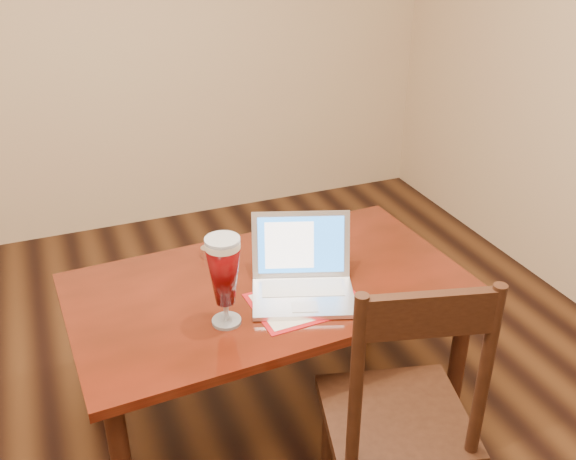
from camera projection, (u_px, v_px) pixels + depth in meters
name	position (u px, v px, depth m)	size (l,w,h in m)	color
room_shell	(154.00, 1.00, 1.38)	(4.51, 5.01, 2.71)	tan
dining_table	(269.00, 300.00, 2.40)	(1.49, 0.89, 1.00)	#50150A
dining_chair	(400.00, 418.00, 2.02)	(0.55, 0.53, 1.07)	black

